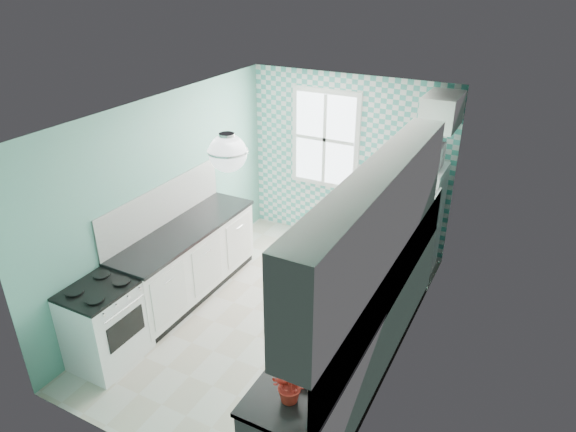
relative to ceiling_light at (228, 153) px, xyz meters
The scene contains 26 objects.
floor 2.47m from the ceiling_light, 90.00° to the left, with size 3.00×4.40×0.02m, color beige.
ceiling 0.82m from the ceiling_light, 90.00° to the left, with size 3.00×4.40×0.02m, color white.
wall_back 3.20m from the ceiling_light, 90.00° to the left, with size 3.00×0.02×2.50m, color #63A695.
wall_front 1.77m from the ceiling_light, 90.00° to the right, with size 3.00×0.02×2.50m, color #63A695.
wall_left 2.02m from the ceiling_light, 152.09° to the left, with size 0.02×4.40×2.50m, color #63A695.
wall_right 2.02m from the ceiling_light, 27.91° to the left, with size 0.02×4.40×2.50m, color #63A695.
accent_wall 3.17m from the ceiling_light, 90.00° to the left, with size 3.00×0.01×2.50m, color #4FB5A7.
window 3.08m from the ceiling_light, 96.74° to the left, with size 1.04×0.05×1.44m.
backsplash_right 1.91m from the ceiling_light, 15.05° to the left, with size 0.02×3.60×0.51m, color white.
backsplash_left 2.00m from the ceiling_light, 154.02° to the left, with size 0.02×2.15×0.51m, color white.
upper_cabinets_right 1.41m from the ceiling_light, ahead, with size 0.33×3.20×0.90m, color white.
upper_cabinet_fridge 2.93m from the ceiling_light, 63.70° to the left, with size 0.40×0.74×0.40m, color white.
ceiling_light is the anchor object (origin of this frame).
base_cabinets_right 2.26m from the ceiling_light, 18.43° to the left, with size 0.60×3.60×0.90m, color white.
countertop_right 1.88m from the ceiling_light, 18.65° to the left, with size 0.63×3.60×0.04m, color black.
base_cabinets_left 2.34m from the ceiling_light, 148.86° to the left, with size 0.60×2.15×0.90m, color white.
countertop_left 1.97m from the ceiling_light, 148.54° to the left, with size 0.63×2.15×0.04m, color black.
fridge 3.23m from the ceiling_light, 66.87° to the left, with size 0.66×0.66×1.53m.
stove 2.30m from the ceiling_light, 151.29° to the right, with size 0.59×0.74×0.89m.
sink 2.35m from the ceiling_light, 50.63° to the left, with size 0.46×0.38×0.53m.
rug 2.90m from the ceiling_light, 82.12° to the left, with size 0.74×1.06×0.02m, color maroon.
dish_towel 2.53m from the ceiling_light, 59.13° to the left, with size 0.02×0.27×0.41m, color #63AD9C.
fruit_bowl 1.97m from the ceiling_light, 33.53° to the right, with size 0.30×0.30×0.08m, color silver.
potted_plant 2.04m from the ceiling_light, 42.19° to the right, with size 0.26×0.23×0.29m, color maroon.
soap_bottle 2.42m from the ceiling_light, 52.39° to the left, with size 0.08×0.08×0.18m, color #7FA8B3.
microwave 2.90m from the ceiling_light, 66.87° to the left, with size 0.55×0.37×0.30m, color white.
Camera 1 is at (2.47, -4.36, 3.83)m, focal length 32.00 mm.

